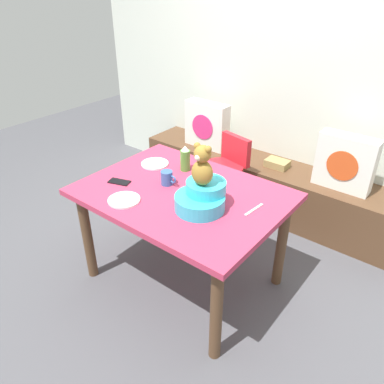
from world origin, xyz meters
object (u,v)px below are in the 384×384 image
teddy_bear (202,166)px  ketchup_bottle (185,159)px  pillow_floral_right (345,163)px  infant_seat_teal (202,197)px  dinner_plate_far (155,164)px  book_stack (277,163)px  coffee_mug (167,178)px  dinner_plate_near (124,200)px  highchair (224,169)px  dining_table (183,205)px  cell_phone (119,182)px  pillow_floral_left (207,125)px

teddy_bear → ketchup_bottle: teddy_bear is taller
pillow_floral_right → infant_seat_teal: bearing=-108.5°
pillow_floral_right → dinner_plate_far: bearing=-135.6°
book_stack → teddy_bear: 1.41m
teddy_bear → coffee_mug: teddy_bear is taller
ketchup_bottle → dinner_plate_near: ketchup_bottle is taller
highchair → ketchup_bottle: (0.02, -0.54, 0.31)m
dining_table → highchair: size_ratio=1.64×
teddy_bear → pillow_floral_right: bearing=71.5°
teddy_bear → dinner_plate_far: bearing=157.9°
coffee_mug → dinner_plate_far: 0.32m
dinner_plate_near → cell_phone: (-0.20, 0.14, -0.00)m
coffee_mug → dinner_plate_far: coffee_mug is taller
pillow_floral_right → dinner_plate_far: pillow_floral_right is taller
pillow_floral_left → book_stack: 0.79m
pillow_floral_left → ketchup_bottle: size_ratio=2.38×
ketchup_bottle → coffee_mug: 0.24m
infant_seat_teal → ketchup_bottle: ketchup_bottle is taller
book_stack → pillow_floral_left: bearing=-178.4°
pillow_floral_left → cell_phone: bearing=-78.3°
book_stack → dinner_plate_near: size_ratio=1.00×
dinner_plate_near → cell_phone: dinner_plate_near is taller
dining_table → dinner_plate_far: bearing=156.6°
coffee_mug → dinner_plate_near: (-0.07, -0.32, -0.04)m
dining_table → teddy_bear: bearing=-19.6°
highchair → book_stack: bearing=58.0°
pillow_floral_left → teddy_bear: bearing=-54.7°
pillow_floral_right → coffee_mug: pillow_floral_right is taller
cell_phone → pillow_floral_left: bearing=-6.6°
teddy_bear → dinner_plate_far: teddy_bear is taller
ketchup_bottle → dinner_plate_far: 0.25m
dinner_plate_far → dining_table: bearing=-23.4°
book_stack → highchair: size_ratio=0.25×
pillow_floral_left → highchair: 0.66m
pillow_floral_left → cell_phone: 1.41m
dining_table → cell_phone: 0.45m
cell_phone → dinner_plate_far: bearing=-18.3°
dinner_plate_near → ketchup_bottle: bearing=87.0°
dining_table → cell_phone: bearing=-157.5°
teddy_bear → book_stack: bearing=96.2°
book_stack → dinner_plate_near: bearing=-100.3°
pillow_floral_right → dinner_plate_far: (-1.05, -1.03, 0.07)m
book_stack → ketchup_bottle: (-0.25, -0.98, 0.34)m
highchair → cell_phone: 1.01m
book_stack → teddy_bear: bearing=-83.8°
ketchup_bottle → highchair: bearing=92.5°
pillow_floral_left → dining_table: 1.39m
pillow_floral_left → pillow_floral_right: 1.34m
pillow_floral_right → dining_table: size_ratio=0.34×
dining_table → highchair: highchair is taller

